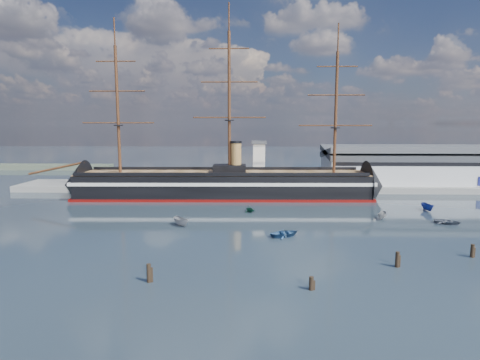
{
  "coord_description": "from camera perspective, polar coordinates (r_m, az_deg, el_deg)",
  "views": [
    {
      "loc": [
        0.24,
        -62.51,
        22.74
      ],
      "look_at": [
        -2.39,
        35.0,
        9.0
      ],
      "focal_mm": 30.0,
      "sensor_mm": 36.0,
      "label": 1
    }
  ],
  "objects": [
    {
      "name": "ground",
      "position": [
        105.0,
        1.38,
        -4.49
      ],
      "size": [
        600.0,
        600.0,
        0.0
      ],
      "primitive_type": "plane",
      "color": "#1F272F",
      "rests_on": "ground"
    },
    {
      "name": "quay",
      "position": [
        140.7,
        5.51,
        -1.32
      ],
      "size": [
        180.0,
        18.0,
        2.0
      ],
      "primitive_type": "cube",
      "color": "slate",
      "rests_on": "ground"
    },
    {
      "name": "warehouse",
      "position": [
        154.47,
        23.51,
        1.87
      ],
      "size": [
        63.0,
        21.0,
        11.6
      ],
      "color": "#B7BABC",
      "rests_on": "ground"
    },
    {
      "name": "quay_tower",
      "position": [
        136.16,
        2.7,
        2.54
      ],
      "size": [
        5.0,
        5.0,
        15.0
      ],
      "color": "silver",
      "rests_on": "ground"
    },
    {
      "name": "warship",
      "position": [
        124.35,
        -3.21,
        -0.65
      ],
      "size": [
        113.05,
        18.15,
        53.94
      ],
      "rotation": [
        0.0,
        0.0,
        0.02
      ],
      "color": "black",
      "rests_on": "ground"
    },
    {
      "name": "motorboat_a",
      "position": [
        91.24,
        -8.34,
        -6.5
      ],
      "size": [
        6.26,
        5.76,
        2.5
      ],
      "primitive_type": "imported",
      "rotation": [
        0.0,
        0.0,
        0.7
      ],
      "color": "gray",
      "rests_on": "ground"
    },
    {
      "name": "motorboat_b",
      "position": [
        82.88,
        6.42,
        -7.96
      ],
      "size": [
        3.05,
        4.06,
        1.77
      ],
      "primitive_type": "imported",
      "rotation": [
        0.0,
        0.0,
        2.04
      ],
      "color": "#2A5081",
      "rests_on": "ground"
    },
    {
      "name": "motorboat_c",
      "position": [
        102.44,
        19.53,
        -5.28
      ],
      "size": [
        5.63,
        4.33,
        2.14
      ],
      "primitive_type": "imported",
      "rotation": [
        0.0,
        0.0,
        -0.51
      ],
      "color": "gray",
      "rests_on": "ground"
    },
    {
      "name": "motorboat_d",
      "position": [
        104.26,
        1.4,
        -4.58
      ],
      "size": [
        5.6,
        4.98,
        1.94
      ],
      "primitive_type": "imported",
      "rotation": [
        0.0,
        0.0,
        0.64
      ],
      "color": "#0B3525",
      "rests_on": "ground"
    },
    {
      "name": "motorboat_e",
      "position": [
        103.55,
        27.37,
        -5.58
      ],
      "size": [
        2.82,
        3.64,
        1.59
      ],
      "primitive_type": "imported",
      "rotation": [
        0.0,
        0.0,
        1.07
      ],
      "color": "#505767",
      "rests_on": "ground"
    },
    {
      "name": "motorboat_f",
      "position": [
        116.62,
        25.1,
        -3.99
      ],
      "size": [
        6.29,
        2.61,
        2.47
      ],
      "primitive_type": "imported",
      "rotation": [
        0.0,
        0.0,
        0.06
      ],
      "color": "navy",
      "rests_on": "ground"
    },
    {
      "name": "piling_near_left",
      "position": [
        61.26,
        -12.79,
        -13.98
      ],
      "size": [
        0.64,
        0.64,
        3.46
      ],
      "primitive_type": "cylinder",
      "color": "black",
      "rests_on": "ground"
    },
    {
      "name": "piling_near_mid",
      "position": [
        58.08,
        10.08,
        -15.16
      ],
      "size": [
        0.64,
        0.64,
        2.62
      ],
      "primitive_type": "cylinder",
      "color": "black",
      "rests_on": "ground"
    },
    {
      "name": "piling_near_right",
      "position": [
        70.18,
        21.41,
        -11.46
      ],
      "size": [
        0.64,
        0.64,
        3.24
      ],
      "primitive_type": "cylinder",
      "color": "black",
      "rests_on": "ground"
    },
    {
      "name": "piling_far_right",
      "position": [
        80.52,
        30.09,
        -9.5
      ],
      "size": [
        0.64,
        0.64,
        3.02
      ],
      "primitive_type": "cylinder",
      "color": "black",
      "rests_on": "ground"
    }
  ]
}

